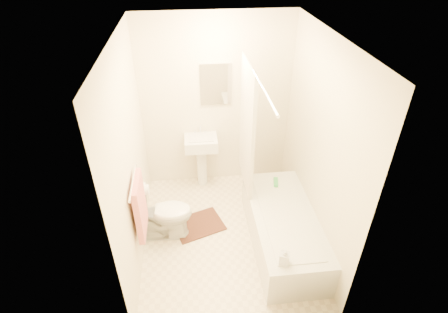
{
  "coord_description": "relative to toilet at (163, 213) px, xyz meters",
  "views": [
    {
      "loc": [
        -0.37,
        -3.05,
        3.21
      ],
      "look_at": [
        0.0,
        0.25,
        1.0
      ],
      "focal_mm": 28.0,
      "sensor_mm": 36.0,
      "label": 1
    }
  ],
  "objects": [
    {
      "name": "floor",
      "position": [
        0.75,
        -0.1,
        -0.34
      ],
      "size": [
        2.4,
        2.4,
        0.0
      ],
      "primitive_type": "plane",
      "color": "beige",
      "rests_on": "ground"
    },
    {
      "name": "ceiling",
      "position": [
        0.75,
        -0.1,
        2.06
      ],
      "size": [
        2.4,
        2.4,
        0.0
      ],
      "primitive_type": "plane",
      "color": "white",
      "rests_on": "ground"
    },
    {
      "name": "wall_back",
      "position": [
        0.75,
        1.1,
        0.86
      ],
      "size": [
        2.0,
        0.02,
        2.4
      ],
      "primitive_type": "cube",
      "color": "beige",
      "rests_on": "ground"
    },
    {
      "name": "wall_left",
      "position": [
        -0.25,
        -0.1,
        0.86
      ],
      "size": [
        0.02,
        2.4,
        2.4
      ],
      "primitive_type": "cube",
      "color": "beige",
      "rests_on": "ground"
    },
    {
      "name": "wall_right",
      "position": [
        1.75,
        -0.1,
        0.86
      ],
      "size": [
        0.02,
        2.4,
        2.4
      ],
      "primitive_type": "cube",
      "color": "beige",
      "rests_on": "ground"
    },
    {
      "name": "mirror",
      "position": [
        0.75,
        1.08,
        1.16
      ],
      "size": [
        0.4,
        0.03,
        0.55
      ],
      "primitive_type": "cube",
      "color": "white",
      "rests_on": "wall_back"
    },
    {
      "name": "curtain_rod",
      "position": [
        1.05,
        -0.0,
        1.66
      ],
      "size": [
        0.03,
        1.7,
        0.03
      ],
      "primitive_type": "cylinder",
      "rotation": [
        1.57,
        0.0,
        0.0
      ],
      "color": "silver",
      "rests_on": "wall_back"
    },
    {
      "name": "shower_curtain",
      "position": [
        1.05,
        0.4,
        0.88
      ],
      "size": [
        0.04,
        0.8,
        1.55
      ],
      "primitive_type": "cube",
      "color": "silver",
      "rests_on": "curtain_rod"
    },
    {
      "name": "towel_bar",
      "position": [
        -0.21,
        -0.35,
        0.76
      ],
      "size": [
        0.02,
        0.6,
        0.02
      ],
      "primitive_type": "cylinder",
      "rotation": [
        1.57,
        0.0,
        0.0
      ],
      "color": "silver",
      "rests_on": "wall_left"
    },
    {
      "name": "towel",
      "position": [
        -0.18,
        -0.35,
        0.44
      ],
      "size": [
        0.06,
        0.45,
        0.66
      ],
      "primitive_type": "cube",
      "color": "#CC7266",
      "rests_on": "towel_bar"
    },
    {
      "name": "toilet_paper",
      "position": [
        -0.18,
        0.02,
        0.36
      ],
      "size": [
        0.11,
        0.12,
        0.12
      ],
      "primitive_type": "cylinder",
      "rotation": [
        0.0,
        1.57,
        0.0
      ],
      "color": "white",
      "rests_on": "wall_left"
    },
    {
      "name": "toilet",
      "position": [
        0.0,
        0.0,
        0.0
      ],
      "size": [
        0.71,
        0.42,
        0.69
      ],
      "primitive_type": "imported",
      "rotation": [
        0.0,
        0.0,
        1.54
      ],
      "color": "white",
      "rests_on": "floor"
    },
    {
      "name": "sink",
      "position": [
        0.52,
        0.96,
        0.09
      ],
      "size": [
        0.45,
        0.36,
        0.87
      ],
      "primitive_type": null,
      "rotation": [
        0.0,
        0.0,
        -0.01
      ],
      "color": "silver",
      "rests_on": "floor"
    },
    {
      "name": "bathtub",
      "position": [
        1.4,
        -0.3,
        -0.12
      ],
      "size": [
        0.71,
        1.62,
        0.45
      ],
      "primitive_type": null,
      "color": "silver",
      "rests_on": "floor"
    },
    {
      "name": "bath_mat",
      "position": [
        0.42,
        0.1,
        -0.33
      ],
      "size": [
        0.71,
        0.62,
        0.02
      ],
      "primitive_type": "cube",
      "rotation": [
        0.0,
        0.0,
        0.33
      ],
      "color": "#49201A",
      "rests_on": "floor"
    },
    {
      "name": "soap_bottle",
      "position": [
        1.21,
        -0.97,
        0.21
      ],
      "size": [
        0.12,
        0.12,
        0.2
      ],
      "primitive_type": "imported",
      "rotation": [
        0.0,
        0.0,
        -0.41
      ],
      "color": "white",
      "rests_on": "bathtub"
    },
    {
      "name": "scrub_brush",
      "position": [
        1.43,
        0.27,
        0.13
      ],
      "size": [
        0.09,
        0.18,
        0.04
      ],
      "primitive_type": "cube",
      "rotation": [
        0.0,
        0.0,
        -0.21
      ],
      "color": "green",
      "rests_on": "bathtub"
    }
  ]
}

